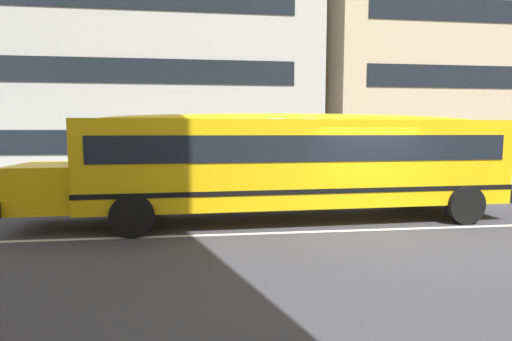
{
  "coord_description": "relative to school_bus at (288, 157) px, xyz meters",
  "views": [
    {
      "loc": [
        -3.95,
        -8.83,
        2.41
      ],
      "look_at": [
        -2.8,
        0.72,
        1.43
      ],
      "focal_mm": 27.02,
      "sensor_mm": 36.0,
      "label": 1
    }
  ],
  "objects": [
    {
      "name": "sidewalk_far",
      "position": [
        1.82,
        6.4,
        -1.71
      ],
      "size": [
        120.0,
        3.0,
        0.01
      ],
      "primitive_type": "cube",
      "color": "gray",
      "rests_on": "ground_plane"
    },
    {
      "name": "apartment_block_far_left",
      "position": [
        -6.19,
        13.85,
        4.94
      ],
      "size": [
        19.21,
        11.95,
        13.3
      ],
      "color": "#B7B7B2",
      "rests_on": "ground_plane"
    },
    {
      "name": "apartment_block_far_centre",
      "position": [
        11.54,
        12.77,
        6.54
      ],
      "size": [
        14.48,
        9.78,
        16.5
      ],
      "color": "#C6B28E",
      "rests_on": "ground_plane"
    },
    {
      "name": "school_bus",
      "position": [
        0.0,
        0.0,
        0.0
      ],
      "size": [
        12.97,
        3.1,
        2.88
      ],
      "rotation": [
        0.0,
        0.0,
        3.18
      ],
      "color": "yellow",
      "rests_on": "ground_plane"
    },
    {
      "name": "ground_plane",
      "position": [
        1.82,
        -1.42,
        -1.71
      ],
      "size": [
        400.0,
        400.0,
        0.0
      ],
      "primitive_type": "plane",
      "color": "#38383D"
    },
    {
      "name": "lane_centreline",
      "position": [
        1.82,
        -1.42,
        -1.71
      ],
      "size": [
        110.0,
        0.16,
        0.01
      ],
      "primitive_type": "cube",
      "color": "silver",
      "rests_on": "ground_plane"
    }
  ]
}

